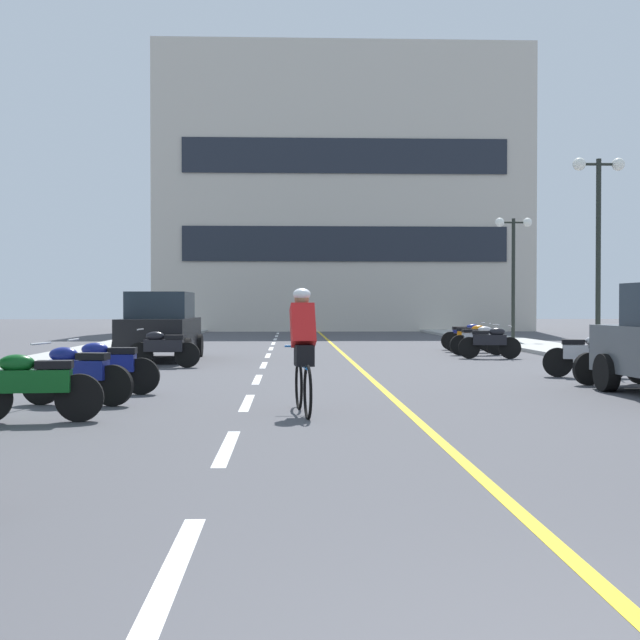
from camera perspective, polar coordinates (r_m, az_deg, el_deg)
name	(u,v)px	position (r m, az deg, el deg)	size (l,w,h in m)	color
ground_plane	(338,358)	(23.69, 1.25, -2.55)	(140.00, 140.00, 0.00)	#47474C
curb_left	(104,350)	(27.28, -14.42, -2.00)	(2.40, 72.00, 0.12)	#A8A8A3
curb_right	(558,349)	(27.98, 15.78, -1.93)	(2.40, 72.00, 0.12)	#A8A8A3
lane_dash_0	(173,570)	(4.87, -9.92, -16.31)	(0.14, 2.20, 0.01)	silver
lane_dash_1	(227,447)	(8.75, -6.29, -8.55)	(0.14, 2.20, 0.01)	silver
lane_dash_2	(247,403)	(12.71, -4.95, -5.58)	(0.14, 2.20, 0.01)	silver
lane_dash_3	(257,379)	(16.68, -4.25, -4.02)	(0.14, 2.20, 0.01)	silver
lane_dash_4	(264,365)	(20.67, -3.82, -3.06)	(0.14, 2.20, 0.01)	silver
lane_dash_5	(268,356)	(24.66, -3.53, -2.41)	(0.14, 2.20, 0.01)	silver
lane_dash_6	(271,349)	(28.65, -3.33, -1.94)	(0.14, 2.20, 0.01)	silver
lane_dash_7	(273,343)	(32.65, -3.17, -1.59)	(0.14, 2.20, 0.01)	silver
lane_dash_8	(275,339)	(36.64, -3.05, -1.31)	(0.14, 2.20, 0.01)	silver
lane_dash_9	(277,336)	(40.64, -2.95, -1.09)	(0.14, 2.20, 0.01)	silver
lane_dash_10	(278,333)	(44.64, -2.87, -0.91)	(0.14, 2.20, 0.01)	silver
lane_dash_11	(279,331)	(48.63, -2.80, -0.76)	(0.14, 2.20, 0.01)	silver
centre_line_yellow	(341,352)	(26.69, 1.41, -2.15)	(0.12, 66.00, 0.01)	gold
office_building	(342,193)	(51.55, 1.47, 8.55)	(21.87, 6.91, 16.54)	beige
street_lamp_mid	(599,212)	(24.86, 18.30, 6.96)	(1.46, 0.36, 5.45)	black
street_lamp_far	(513,250)	(33.99, 12.93, 4.65)	(1.46, 0.36, 4.79)	black
parked_car_mid	(161,326)	(23.00, -10.71, -0.39)	(1.93, 4.21, 1.82)	black
motorcycle_2	(33,385)	(11.06, -18.85, -4.15)	(1.70, 0.60, 0.92)	black
motorcycle_3	(76,373)	(12.77, -16.17, -3.47)	(1.69, 0.62, 0.92)	black
motorcycle_4	(107,366)	(14.20, -14.22, -3.02)	(1.70, 0.60, 0.92)	black
motorcycle_5	(615,359)	(16.45, 19.33, -2.50)	(1.68, 0.65, 0.92)	black
motorcycle_6	(587,354)	(17.87, 17.57, -2.22)	(1.67, 0.69, 0.92)	black
motorcycle_7	(163,348)	(20.10, -10.54, -1.85)	(1.70, 0.60, 0.92)	black
motorcycle_8	(490,342)	(23.57, 11.41, -1.44)	(1.70, 0.60, 0.92)	black
motorcycle_9	(478,339)	(25.19, 10.66, -1.29)	(1.70, 0.60, 0.92)	black
motorcycle_10	(472,337)	(26.69, 10.26, -1.16)	(1.66, 0.72, 0.92)	black
motorcycle_11	(467,336)	(28.23, 9.92, -1.04)	(1.70, 0.60, 0.92)	black
cyclist_rider	(303,348)	(11.34, -1.16, -1.88)	(0.43, 1.77, 1.71)	black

